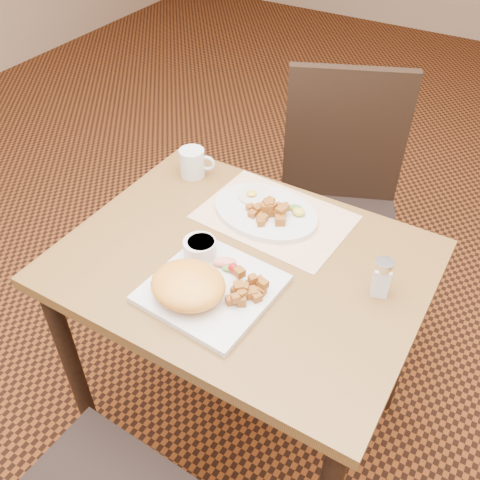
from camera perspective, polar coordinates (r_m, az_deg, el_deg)
name	(u,v)px	position (r m, az deg, el deg)	size (l,w,h in m)	color
ground	(242,417)	(1.94, 0.21, -18.39)	(8.00, 8.00, 0.00)	black
table	(243,289)	(1.43, 0.27, -5.23)	(0.90, 0.70, 0.75)	brown
chair_far	(339,197)	(1.94, 10.51, 4.51)	(0.56, 0.56, 0.97)	black
placemat	(275,217)	(1.48, 3.73, 2.47)	(0.40, 0.28, 0.00)	white
plate_square	(212,289)	(1.27, -3.04, -5.19)	(0.28, 0.28, 0.02)	silver
plate_oval	(265,212)	(1.48, 2.72, 3.01)	(0.30, 0.23, 0.02)	silver
hollandaise_mound	(188,285)	(1.23, -5.62, -4.81)	(0.18, 0.16, 0.07)	#FFA431
ramekin	(200,248)	(1.33, -4.30, -0.82)	(0.08, 0.08, 0.05)	silver
garnish_sq	(228,264)	(1.30, -1.33, -2.63)	(0.08, 0.06, 0.03)	#387223
fried_egg	(255,195)	(1.52, 1.57, 4.84)	(0.10, 0.10, 0.02)	white
garnish_ov	(298,210)	(1.47, 6.16, 3.16)	(0.06, 0.05, 0.02)	#387223
salt_shaker	(382,277)	(1.27, 14.87, -3.83)	(0.05, 0.05, 0.10)	white
coffee_mug	(193,163)	(1.63, -5.03, 8.22)	(0.10, 0.08, 0.09)	silver
home_fries_sq	(246,290)	(1.23, 0.63, -5.40)	(0.09, 0.11, 0.04)	#AC601B
home_fries_ov	(269,210)	(1.45, 3.13, 3.25)	(0.13, 0.12, 0.04)	#AC601B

